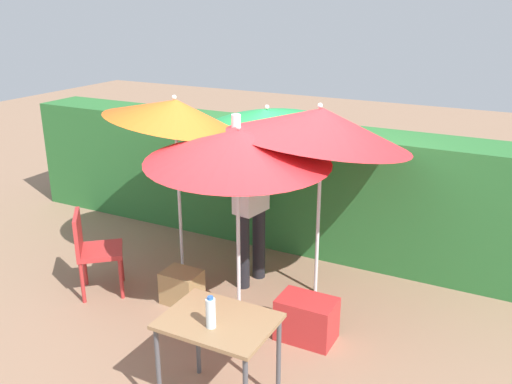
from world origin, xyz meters
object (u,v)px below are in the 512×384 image
cooler_box (307,319)px  person_vendor (251,201)px  umbrella_rainbow (265,122)px  crate_cardboard (182,287)px  bottle_water (211,313)px  umbrella_yellow (175,112)px  folding_table (219,331)px  umbrella_navy (238,146)px  umbrella_orange (321,125)px  chair_plastic (93,248)px

cooler_box → person_vendor: bearing=142.9°
umbrella_rainbow → crate_cardboard: bearing=-100.1°
person_vendor → bottle_water: size_ratio=7.83×
umbrella_yellow → folding_table: (1.55, -1.74, -1.14)m
umbrella_yellow → folding_table: 2.60m
umbrella_navy → folding_table: (0.51, -1.21, -1.03)m
umbrella_orange → person_vendor: umbrella_orange is taller
chair_plastic → folding_table: bearing=-23.4°
person_vendor → bottle_water: bearing=-69.8°
umbrella_rainbow → person_vendor: (0.18, -0.67, -0.69)m
umbrella_orange → cooler_box: 1.81m
umbrella_rainbow → umbrella_navy: (0.38, -1.29, 0.07)m
crate_cardboard → folding_table: (1.13, -1.13, 0.49)m
chair_plastic → cooler_box: bearing=5.9°
person_vendor → crate_cardboard: size_ratio=5.02×
umbrella_orange → crate_cardboard: bearing=-143.2°
person_vendor → folding_table: person_vendor is taller
crate_cardboard → bottle_water: bottle_water is taller
umbrella_navy → umbrella_orange: bearing=56.7°
chair_plastic → crate_cardboard: chair_plastic is taller
umbrella_navy → bottle_water: (0.51, -1.32, -0.82)m
cooler_box → crate_cardboard: bearing=179.5°
umbrella_rainbow → chair_plastic: 2.28m
umbrella_navy → crate_cardboard: bearing=-172.3°
chair_plastic → cooler_box: 2.31m
umbrella_navy → cooler_box: (0.74, -0.10, -1.49)m
umbrella_rainbow → cooler_box: bearing=-51.0°
cooler_box → folding_table: folding_table is taller
cooler_box → bottle_water: (-0.23, -1.22, 0.67)m
cooler_box → chair_plastic: bearing=-174.1°
cooler_box → umbrella_rainbow: bearing=129.0°
umbrella_orange → person_vendor: size_ratio=1.13×
umbrella_yellow → cooler_box: 2.48m
chair_plastic → folding_table: size_ratio=1.11×
person_vendor → bottle_water: 2.07m
umbrella_orange → umbrella_navy: (-0.49, -0.74, -0.10)m
umbrella_rainbow → chair_plastic: size_ratio=2.16×
umbrella_orange → folding_table: (0.02, -1.96, -1.12)m
umbrella_orange → person_vendor: (-0.69, -0.13, -0.85)m
bottle_water → crate_cardboard: bearing=132.5°
umbrella_yellow → crate_cardboard: (0.42, -0.61, -1.64)m
cooler_box → bottle_water: 1.41m
umbrella_yellow → umbrella_navy: (1.04, -0.53, -0.11)m
umbrella_orange → cooler_box: size_ratio=4.12×
umbrella_rainbow → crate_cardboard: 2.01m
folding_table → cooler_box: bearing=78.1°
chair_plastic → bottle_water: size_ratio=3.71×
umbrella_orange → cooler_box: bearing=-73.1°
person_vendor → umbrella_navy: bearing=-72.1°
umbrella_navy → cooler_box: size_ratio=3.66×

